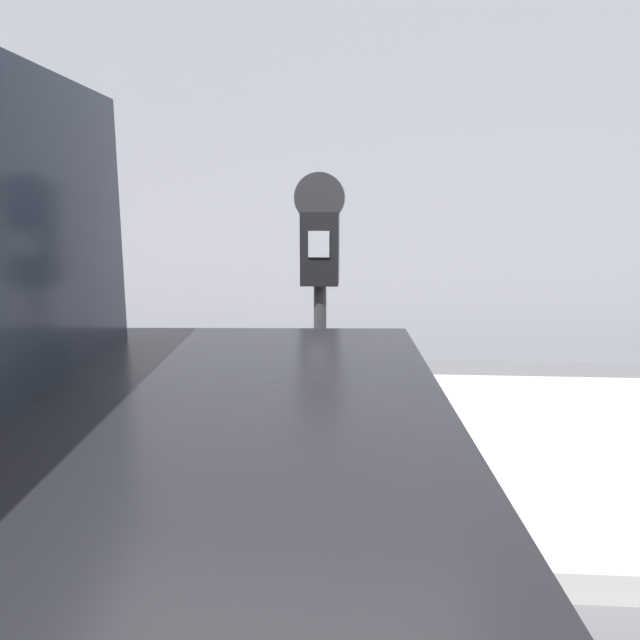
# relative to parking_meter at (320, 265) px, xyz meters

# --- Properties ---
(sidewalk) EXTENTS (24.00, 2.80, 0.13)m
(sidewalk) POSITION_rel_parking_meter_xyz_m (-0.55, 0.94, -1.22)
(sidewalk) COLOR #ADAAA3
(sidewalk) RESTS_ON ground_plane
(building_facade) EXTENTS (24.00, 0.30, 6.74)m
(building_facade) POSITION_rel_parking_meter_xyz_m (-0.55, 3.50, 2.08)
(building_facade) COLOR gray
(building_facade) RESTS_ON ground_plane
(parking_meter) EXTENTS (0.21, 0.15, 1.55)m
(parking_meter) POSITION_rel_parking_meter_xyz_m (0.00, 0.00, 0.00)
(parking_meter) COLOR #2D2D30
(parking_meter) RESTS_ON sidewalk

